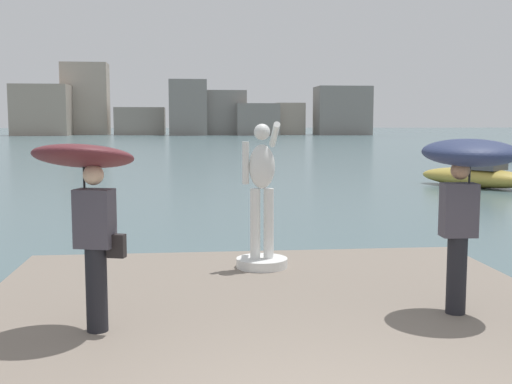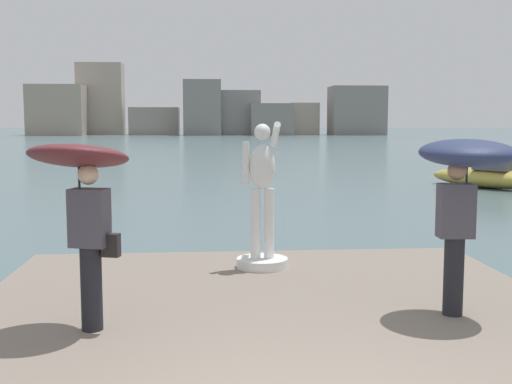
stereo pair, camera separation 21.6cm
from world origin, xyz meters
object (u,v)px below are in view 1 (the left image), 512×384
at_px(onlooker_left, 88,185).
at_px(boat_far, 477,176).
at_px(statue_white_figure, 262,211).
at_px(onlooker_right, 467,172).

bearing_deg(onlooker_left, boat_far, 54.67).
height_order(onlooker_left, boat_far, onlooker_left).
relative_size(statue_white_figure, boat_far, 0.45).
height_order(onlooker_left, onlooker_right, onlooker_left).
xyz_separation_m(onlooker_left, onlooker_right, (4.10, 0.19, 0.08)).
xyz_separation_m(statue_white_figure, boat_far, (10.03, 14.42, -0.79)).
xyz_separation_m(onlooker_right, boat_far, (8.01, 16.91, -1.54)).
bearing_deg(onlooker_right, onlooker_left, -177.40).
bearing_deg(boat_far, onlooker_left, -125.33).
bearing_deg(onlooker_right, statue_white_figure, 129.09).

